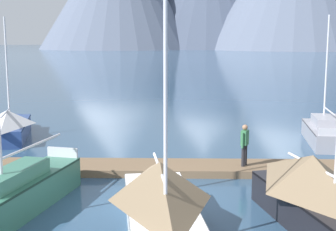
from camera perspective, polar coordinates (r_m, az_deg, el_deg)
The scene contains 8 objects.
ground_plane at distance 15.78m, azimuth -1.95°, elevation -10.74°, with size 700.00×700.00×0.00m, color #2D4C6B.
dock at distance 19.52m, azimuth -0.52°, elevation -6.33°, with size 20.41×3.38×0.30m.
sailboat_nearest_berth at distance 27.31m, azimuth -18.54°, elevation -0.98°, with size 3.62×6.96×6.54m.
sailboat_second_berth at distance 15.10m, azimuth -18.81°, elevation -9.59°, with size 2.39×7.70×9.12m.
sailboat_mid_dock_port at distance 13.02m, azimuth -0.67°, elevation -10.87°, with size 3.27×7.64×9.25m.
sailboat_mid_dock_starboard at distance 14.16m, azimuth 17.88°, elevation -9.39°, with size 3.54×6.79×8.99m.
sailboat_far_berth at distance 26.31m, azimuth 18.34°, elevation -1.78°, with size 2.12×6.21×6.60m.
person_on_dock at distance 19.30m, azimuth 9.21°, elevation -3.23°, with size 0.36×0.55×1.69m.
Camera 1 is at (1.83, -14.71, 5.41)m, focal length 50.64 mm.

